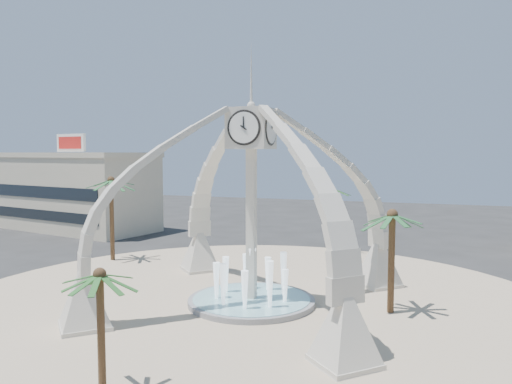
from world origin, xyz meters
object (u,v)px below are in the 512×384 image
(palm_north, at_px, (332,190))
(palm_east, at_px, (392,216))
(palm_south, at_px, (100,276))
(palm_west, at_px, (111,182))
(clock_tower, at_px, (251,202))
(fountain, at_px, (251,300))

(palm_north, bearing_deg, palm_east, -67.77)
(palm_east, distance_m, palm_south, 17.41)
(palm_west, height_order, palm_south, palm_west)
(palm_west, bearing_deg, clock_tower, -26.45)
(fountain, bearing_deg, palm_north, 84.98)
(clock_tower, bearing_deg, fountain, 90.00)
(palm_south, bearing_deg, palm_west, 124.81)
(palm_east, bearing_deg, palm_south, -124.52)
(palm_west, bearing_deg, palm_south, -55.19)
(palm_south, bearing_deg, clock_tower, 83.68)
(fountain, height_order, palm_south, palm_south)
(palm_east, height_order, palm_west, palm_west)
(palm_west, height_order, palm_north, palm_west)
(clock_tower, height_order, palm_east, clock_tower)
(clock_tower, bearing_deg, palm_west, 153.55)
(palm_east, xyz_separation_m, palm_south, (-9.85, -14.32, -1.05))
(fountain, xyz_separation_m, palm_south, (-1.45, -13.08, 4.51))
(clock_tower, xyz_separation_m, palm_south, (-1.45, -13.08, -1.69))
(palm_north, bearing_deg, palm_west, -150.73)
(palm_west, relative_size, palm_south, 1.45)
(palm_east, relative_size, palm_south, 1.22)
(clock_tower, height_order, palm_north, clock_tower)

